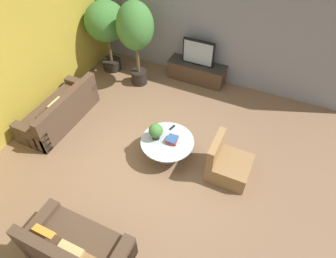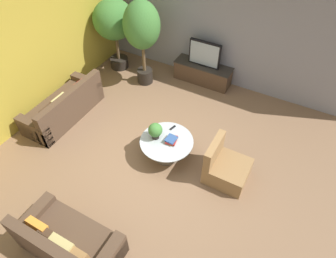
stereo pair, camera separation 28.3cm
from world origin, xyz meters
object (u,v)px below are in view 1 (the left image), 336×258
coffee_table (167,145)px  potted_palm_tall (106,24)px  potted_palm_corner (135,30)px  couch_by_wall (60,112)px  couch_near_entry (76,249)px  television (198,53)px  media_console (197,72)px  potted_plant_tabletop (156,131)px  armchair_wicker (227,165)px

coffee_table → potted_palm_tall: potted_palm_tall is taller
potted_palm_corner → coffee_table: bearing=-48.5°
couch_by_wall → couch_near_entry: size_ratio=1.20×
couch_near_entry → television: bearing=-89.9°
couch_near_entry → couch_by_wall: bearing=-46.9°
television → coffee_table: (0.40, -2.77, -0.55)m
television → couch_by_wall: bearing=-128.9°
media_console → couch_near_entry: (0.01, -5.35, 0.02)m
couch_by_wall → potted_palm_corner: size_ratio=0.90×
couch_near_entry → potted_palm_corner: 4.96m
potted_palm_tall → potted_plant_tabletop: potted_palm_tall is taller
coffee_table → potted_plant_tabletop: potted_plant_tabletop is taller
couch_by_wall → potted_palm_corner: 2.63m
media_console → television: (-0.00, -0.00, 0.59)m
potted_palm_tall → potted_plant_tabletop: (2.57, -2.29, -0.72)m
media_console → couch_by_wall: 3.69m
media_console → coffee_table: size_ratio=1.40×
coffee_table → couch_by_wall: couch_by_wall is taller
armchair_wicker → potted_palm_tall: bearing=61.7°
couch_by_wall → couch_near_entry: bearing=43.1°
armchair_wicker → potted_palm_tall: potted_palm_tall is taller
television → armchair_wicker: television is taller
media_console → television: television is taller
potted_plant_tabletop → potted_palm_corner: bearing=127.0°
television → coffee_table: bearing=-81.7°
television → couch_near_entry: 5.38m
couch_by_wall → couch_near_entry: same height
coffee_table → potted_palm_tall: bearing=141.1°
couch_by_wall → armchair_wicker: bearing=92.3°
television → potted_plant_tabletop: (0.16, -2.80, -0.22)m
potted_palm_tall → potted_palm_corner: (1.04, -0.26, 0.19)m
armchair_wicker → potted_palm_tall: 4.78m
potted_palm_tall → couch_by_wall: bearing=-87.7°
potted_palm_tall → potted_plant_tabletop: size_ratio=5.32×
coffee_table → potted_palm_tall: (-2.81, 2.27, 1.05)m
potted_palm_tall → coffee_table: bearing=-38.9°
couch_by_wall → potted_plant_tabletop: 2.50m
television → potted_palm_corner: potted_palm_corner is taller
media_console → potted_plant_tabletop: 2.83m
couch_by_wall → couch_near_entry: (2.33, -2.48, 0.01)m
armchair_wicker → potted_palm_corner: potted_palm_corner is taller
television → potted_palm_corner: size_ratio=0.38×
coffee_table → potted_palm_corner: (-1.78, 2.01, 1.24)m
coffee_table → potted_plant_tabletop: size_ratio=3.01×
couch_near_entry → potted_palm_corner: potted_palm_corner is taller
couch_by_wall → media_console: bearing=141.1°
couch_near_entry → potted_palm_tall: size_ratio=0.85×
media_console → potted_palm_tall: (-2.41, -0.51, 1.09)m
couch_near_entry → potted_palm_corner: size_ratio=0.75×
media_console → potted_palm_corner: 2.03m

